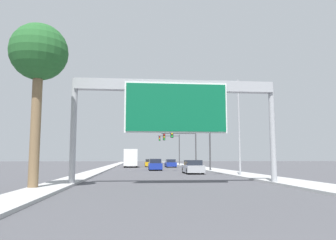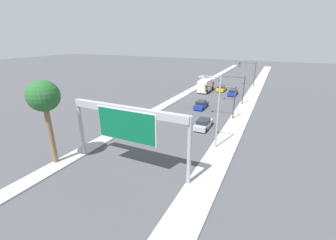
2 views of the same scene
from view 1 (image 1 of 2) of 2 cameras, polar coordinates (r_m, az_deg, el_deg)
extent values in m
cube|color=#ABABAB|center=(63.69, 3.84, -8.01)|extent=(3.00, 120.00, 0.15)
cube|color=#ABABAB|center=(63.04, -9.88, -7.94)|extent=(2.00, 120.00, 0.15)
cylinder|color=#9EA0A5|center=(21.27, -16.16, -1.86)|extent=(0.38, 0.38, 6.72)
cylinder|color=#9EA0A5|center=(22.73, 17.74, -2.10)|extent=(0.38, 0.38, 6.72)
cube|color=#9EA0A5|center=(21.49, 1.35, 5.95)|extent=(12.90, 0.60, 0.70)
cube|color=white|center=(20.93, 1.46, 2.17)|extent=(6.60, 0.08, 3.26)
cube|color=#0A5B38|center=(20.88, 1.47, 2.19)|extent=(6.40, 0.16, 3.06)
cube|color=navy|center=(44.67, -2.28, -8.02)|extent=(1.70, 4.47, 0.78)
cube|color=#1E232D|center=(44.43, -2.26, -7.15)|extent=(1.50, 2.33, 0.59)
cylinder|color=black|center=(46.03, -3.31, -8.28)|extent=(0.22, 0.64, 0.64)
cylinder|color=black|center=(46.11, -1.45, -8.28)|extent=(0.22, 0.64, 0.64)
cylinder|color=black|center=(43.26, -3.17, -8.39)|extent=(0.22, 0.64, 0.64)
cylinder|color=black|center=(43.34, -1.18, -8.39)|extent=(0.22, 0.64, 0.64)
cube|color=#A5A8AD|center=(35.49, 4.32, -8.44)|extent=(1.81, 4.57, 0.72)
cube|color=#1E232D|center=(35.25, 4.37, -7.42)|extent=(1.59, 2.38, 0.55)
cylinder|color=black|center=(36.77, 2.71, -8.72)|extent=(0.22, 0.64, 0.64)
cylinder|color=black|center=(37.03, 5.17, -8.68)|extent=(0.22, 0.64, 0.64)
cylinder|color=black|center=(33.97, 3.39, -8.89)|extent=(0.22, 0.64, 0.64)
cylinder|color=black|center=(34.25, 6.05, -8.85)|extent=(0.22, 0.64, 0.64)
cube|color=navy|center=(58.50, 0.43, -7.72)|extent=(1.76, 4.56, 0.70)
cube|color=#1E232D|center=(58.26, 0.45, -7.12)|extent=(1.55, 2.37, 0.53)
cylinder|color=black|center=(59.84, -0.45, -7.88)|extent=(0.22, 0.64, 0.64)
cylinder|color=black|center=(59.99, 1.03, -7.88)|extent=(0.22, 0.64, 0.64)
cylinder|color=black|center=(57.02, -0.20, -7.95)|extent=(0.22, 0.64, 0.64)
cylinder|color=black|center=(57.18, 1.35, -7.95)|extent=(0.22, 0.64, 0.64)
cube|color=gold|center=(61.64, -3.17, -7.64)|extent=(1.85, 4.36, 0.70)
cube|color=#1E232D|center=(61.41, -3.15, -7.07)|extent=(1.63, 2.27, 0.54)
cylinder|color=black|center=(62.96, -3.97, -7.80)|extent=(0.22, 0.64, 0.64)
cylinder|color=black|center=(63.03, -2.47, -7.81)|extent=(0.22, 0.64, 0.64)
cylinder|color=black|center=(60.26, -3.90, -7.86)|extent=(0.22, 0.64, 0.64)
cylinder|color=black|center=(60.33, -2.33, -7.87)|extent=(0.22, 0.64, 0.64)
cube|color=red|center=(61.90, -6.44, -6.97)|extent=(2.13, 2.08, 1.84)
cube|color=silver|center=(58.19, -6.49, -6.50)|extent=(2.31, 5.34, 2.84)
cylinder|color=black|center=(61.83, -7.40, -7.62)|extent=(0.28, 1.00, 1.00)
cylinder|color=black|center=(61.80, -5.50, -7.65)|extent=(0.28, 1.00, 1.00)
cylinder|color=black|center=(56.90, -7.56, -7.72)|extent=(0.28, 1.00, 1.00)
cylinder|color=black|center=(56.86, -5.50, -7.74)|extent=(0.28, 1.00, 1.00)
cylinder|color=#3D3D3F|center=(41.88, 7.32, -5.02)|extent=(0.20, 0.20, 5.58)
cylinder|color=#3D3D3F|center=(41.52, 3.72, -1.60)|extent=(5.27, 0.14, 0.14)
cube|color=black|center=(41.18, 0.68, -2.38)|extent=(0.35, 0.28, 1.05)
cylinder|color=red|center=(41.05, 0.71, -1.88)|extent=(0.22, 0.04, 0.22)
cylinder|color=yellow|center=(41.02, 0.71, -2.36)|extent=(0.22, 0.04, 0.22)
cylinder|color=green|center=(41.00, 0.71, -2.85)|extent=(0.22, 0.04, 0.22)
cylinder|color=#3D3D3F|center=(51.68, 4.87, -5.22)|extent=(0.20, 0.20, 5.78)
cylinder|color=#3D3D3F|center=(51.39, 1.86, -2.34)|extent=(5.43, 0.14, 0.14)
cube|color=black|center=(51.11, -0.68, -2.97)|extent=(0.35, 0.28, 1.05)
cylinder|color=red|center=(50.98, -0.67, -2.56)|extent=(0.22, 0.04, 0.22)
cylinder|color=yellow|center=(50.95, -0.67, -2.96)|extent=(0.22, 0.04, 0.22)
cylinder|color=green|center=(50.93, -0.67, -3.35)|extent=(0.22, 0.04, 0.22)
cylinder|color=#3D3D3F|center=(71.45, 1.98, -5.23)|extent=(0.20, 0.20, 6.70)
cylinder|color=#3D3D3F|center=(71.32, 0.10, -2.78)|extent=(4.69, 0.14, 0.14)
cube|color=black|center=(71.12, -1.48, -3.23)|extent=(0.35, 0.28, 1.05)
cylinder|color=red|center=(70.99, -1.47, -2.95)|extent=(0.22, 0.04, 0.22)
cylinder|color=yellow|center=(70.97, -1.47, -3.23)|extent=(0.22, 0.04, 0.22)
cylinder|color=green|center=(70.95, -1.47, -3.51)|extent=(0.22, 0.04, 0.22)
cylinder|color=brown|center=(19.01, -22.02, 0.10)|extent=(0.53, 0.53, 7.52)
sphere|color=#235B28|center=(19.77, -21.54, 10.98)|extent=(3.14, 3.14, 3.14)
cylinder|color=#9EA0A5|center=(30.72, 12.28, -1.29)|extent=(0.18, 0.18, 8.90)
cylinder|color=#9EA0A5|center=(31.09, 10.12, 6.64)|extent=(2.22, 0.12, 0.12)
cube|color=#B2B2A8|center=(30.79, 8.13, 6.54)|extent=(0.60, 0.28, 0.20)
camera|label=2|loc=(19.09, 65.01, 33.07)|focal=24.00mm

